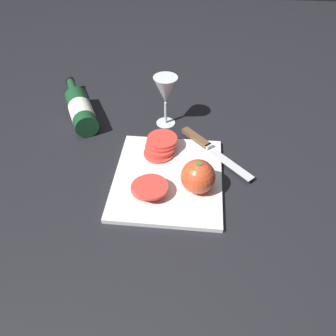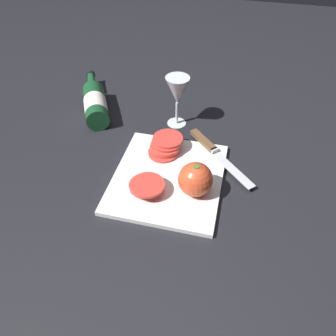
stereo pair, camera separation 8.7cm
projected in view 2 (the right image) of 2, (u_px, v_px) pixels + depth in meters
ground_plane at (169, 155)px, 0.97m from camera, size 3.00×3.00×0.00m
cutting_board at (168, 178)px, 0.89m from camera, size 0.33×0.29×0.01m
wine_bottle at (95, 103)px, 1.11m from camera, size 0.31×0.19×0.08m
wine_glass at (177, 92)px, 1.00m from camera, size 0.07×0.07×0.17m
whole_tomato at (195, 179)px, 0.82m from camera, size 0.09×0.09×0.09m
knife at (209, 146)px, 0.97m from camera, size 0.21×0.21×0.01m
tomato_slice_stack_near at (166, 146)px, 0.95m from camera, size 0.12×0.10×0.04m
tomato_slice_stack_far at (147, 185)px, 0.84m from camera, size 0.11×0.10×0.03m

